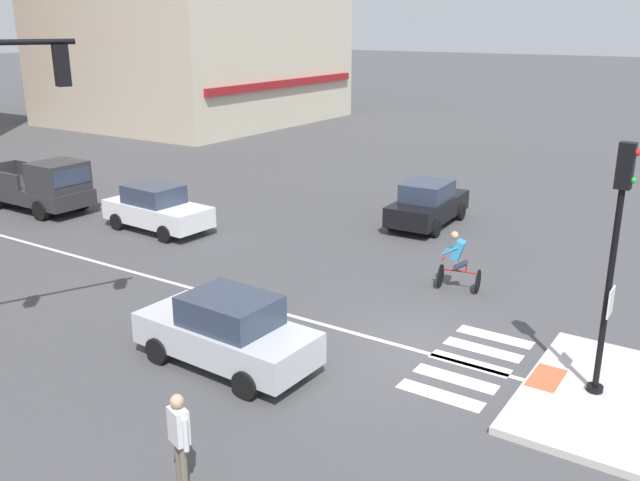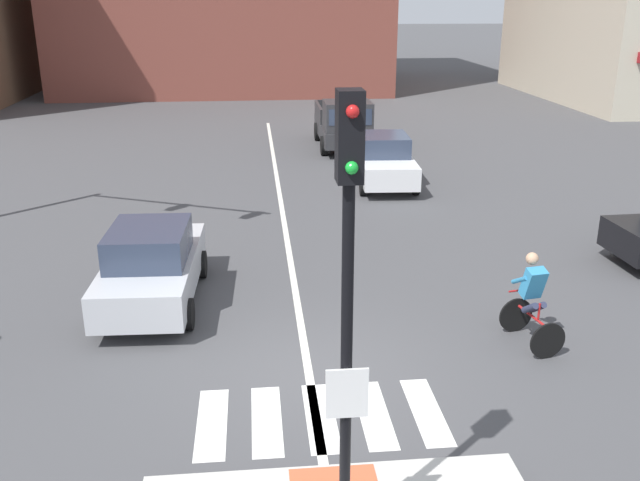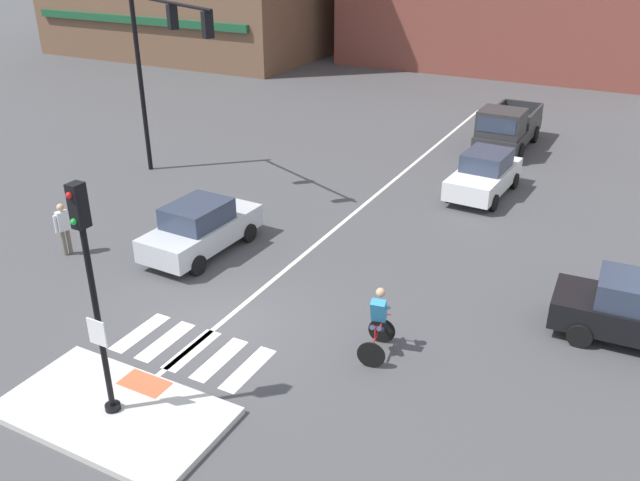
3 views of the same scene
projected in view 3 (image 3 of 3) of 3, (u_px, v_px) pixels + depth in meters
The scene contains 16 objects.
ground_plane at pixel (223, 325), 16.76m from camera, with size 300.00×300.00×0.00m, color #474749.
traffic_island at pixel (114, 412), 13.66m from camera, with size 4.76×2.60×0.15m, color beige.
tactile_pad_front at pixel (144, 383), 14.38m from camera, with size 1.10×0.60×0.01m, color #DB5B38.
signal_pole at pixel (91, 283), 12.33m from camera, with size 0.44×0.38×4.96m.
crosswalk_stripe_a at pixel (140, 332), 16.43m from camera, with size 0.44×1.80×0.01m, color silver.
crosswalk_stripe_b at pixel (166, 341), 16.10m from camera, with size 0.44×1.80×0.01m, color silver.
crosswalk_stripe_c at pixel (192, 350), 15.76m from camera, with size 0.44×1.80×0.01m, color silver.
crosswalk_stripe_d at pixel (219, 359), 15.43m from camera, with size 0.44×1.80×0.01m, color silver.
crosswalk_stripe_e at pixel (248, 369), 15.09m from camera, with size 0.44×1.80×0.01m, color silver.
lane_centre_line at pixel (376, 195), 24.77m from camera, with size 0.14×28.00×0.01m, color silver.
traffic_light_mast at pixel (158, 54), 23.90m from camera, with size 5.57×2.63×7.03m.
car_silver_westbound_near at pixel (201, 228), 20.14m from camera, with size 1.96×4.16×1.64m.
car_white_eastbound_far at pixel (484, 174), 24.46m from camera, with size 2.02×4.19×1.64m.
pickup_truck_charcoal_eastbound_distant at pixel (506, 129), 29.19m from camera, with size 2.10×5.12×2.08m.
cyclist at pixel (378, 321), 15.30m from camera, with size 0.83×1.18×1.68m.
pedestrian_at_curb_left at pixel (64, 225), 19.91m from camera, with size 0.32×0.53×1.67m.
Camera 3 is at (8.79, -11.40, 9.19)m, focal length 37.16 mm.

